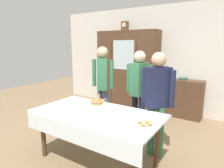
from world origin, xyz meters
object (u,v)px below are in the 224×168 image
tea_cup_near_right (103,111)px  person_beside_shelf (157,95)px  bookshelf_low (182,98)px  bread_basket (98,102)px  mantel_clock (125,26)px  tea_cup_far_right (70,107)px  tea_cup_back_edge (105,106)px  spoon_far_right (151,119)px  person_by_cabinet (103,79)px  spoon_back_edge (79,104)px  wall_cabinet (127,70)px  pastry_plate (145,124)px  book_stack (183,78)px  dining_table (96,120)px  person_near_right_end (139,85)px

tea_cup_near_right → person_beside_shelf: size_ratio=0.08×
bookshelf_low → bread_basket: bearing=-109.8°
mantel_clock → tea_cup_far_right: mantel_clock is taller
tea_cup_near_right → tea_cup_back_edge: (-0.13, 0.22, 0.00)m
mantel_clock → bookshelf_low: mantel_clock is taller
spoon_far_right → person_by_cabinet: bearing=148.2°
tea_cup_back_edge → spoon_back_edge: tea_cup_back_edge is taller
wall_cabinet → pastry_plate: bearing=-57.4°
tea_cup_back_edge → pastry_plate: 0.86m
person_by_cabinet → book_stack: bearing=51.4°
tea_cup_far_right → spoon_back_edge: bearing=98.9°
tea_cup_far_right → wall_cabinet: bearing=99.7°
pastry_plate → dining_table: bearing=178.3°
mantel_clock → bread_basket: bearing=-71.2°
mantel_clock → tea_cup_back_edge: size_ratio=1.85×
tea_cup_far_right → spoon_back_edge: (-0.04, 0.24, -0.02)m
bookshelf_low → person_near_right_end: size_ratio=0.59×
book_stack → bookshelf_low: bearing=90.0°
spoon_far_right → person_beside_shelf: 0.50m
tea_cup_near_right → person_near_right_end: person_near_right_end is taller
spoon_back_edge → spoon_far_right: (1.24, 0.03, 0.00)m
book_stack → person_beside_shelf: 1.98m
spoon_far_right → tea_cup_back_edge: bearing=175.5°
dining_table → person_near_right_end: person_near_right_end is taller
tea_cup_back_edge → person_by_cabinet: size_ratio=0.08×
pastry_plate → person_near_right_end: 1.38m
bookshelf_low → book_stack: (0.00, -0.00, 0.49)m
dining_table → person_beside_shelf: 0.99m
dining_table → person_by_cabinet: size_ratio=1.10×
wall_cabinet → spoon_far_right: (1.66, -2.37, -0.27)m
pastry_plate → person_by_cabinet: (-1.43, 1.12, 0.25)m
book_stack → person_beside_shelf: bearing=-87.5°
person_by_cabinet → spoon_far_right: bearing=-31.8°
tea_cup_back_edge → pastry_plate: size_ratio=0.46×
tea_cup_far_right → person_beside_shelf: person_beside_shelf is taller
wall_cabinet → pastry_plate: 3.11m
tea_cup_near_right → spoon_back_edge: (-0.58, 0.12, -0.02)m
pastry_plate → person_beside_shelf: 0.72m
book_stack → tea_cup_near_right: (-0.49, -2.57, -0.15)m
mantel_clock → person_beside_shelf: mantel_clock is taller
tea_cup_near_right → spoon_back_edge: bearing=168.2°
tea_cup_far_right → pastry_plate: bearing=1.3°
mantel_clock → spoon_far_right: (1.75, -2.37, -1.44)m
bread_basket → spoon_back_edge: bread_basket is taller
pastry_plate → spoon_back_edge: 1.27m
tea_cup_far_right → person_near_right_end: bearing=65.0°
tea_cup_near_right → person_by_cabinet: 1.29m
tea_cup_far_right → spoon_back_edge: size_ratio=1.09×
pastry_plate → tea_cup_near_right: bearing=172.3°
dining_table → person_by_cabinet: (-0.66, 1.10, 0.36)m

